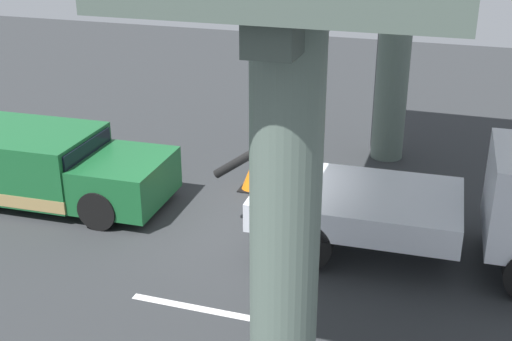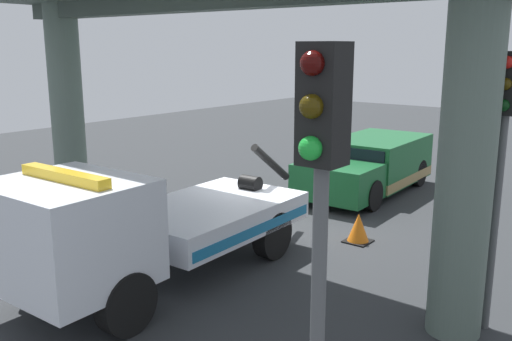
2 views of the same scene
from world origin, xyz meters
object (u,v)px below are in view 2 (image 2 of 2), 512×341
object	(u,v)px
tow_truck_white	(138,226)
traffic_light_far	(320,202)
traffic_light_near	(503,132)
traffic_cone_orange	(358,228)
towed_van_green	(370,166)

from	to	relation	value
tow_truck_white	traffic_light_far	size ratio (longest dim) A/B	1.68
traffic_light_near	traffic_cone_orange	xyz separation A→B (m)	(-2.29, -3.44, -2.78)
tow_truck_white	traffic_light_near	size ratio (longest dim) A/B	1.72
towed_van_green	traffic_cone_orange	size ratio (longest dim) A/B	7.91
tow_truck_white	towed_van_green	world-z (taller)	tow_truck_white
towed_van_green	traffic_light_far	xyz separation A→B (m)	(11.55, 5.36, 2.39)
towed_van_green	traffic_light_near	distance (m)	8.78
traffic_light_far	traffic_cone_orange	distance (m)	8.55
towed_van_green	traffic_light_near	world-z (taller)	traffic_light_near
traffic_light_far	traffic_cone_orange	size ratio (longest dim) A/B	6.53
traffic_light_near	traffic_light_far	size ratio (longest dim) A/B	0.98
traffic_light_far	traffic_cone_orange	xyz separation A→B (m)	(-7.29, -3.44, -2.85)
traffic_light_far	traffic_cone_orange	bearing A→B (deg)	-154.75
towed_van_green	traffic_cone_orange	distance (m)	4.70
towed_van_green	traffic_cone_orange	xyz separation A→B (m)	(4.26, 1.92, -0.46)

